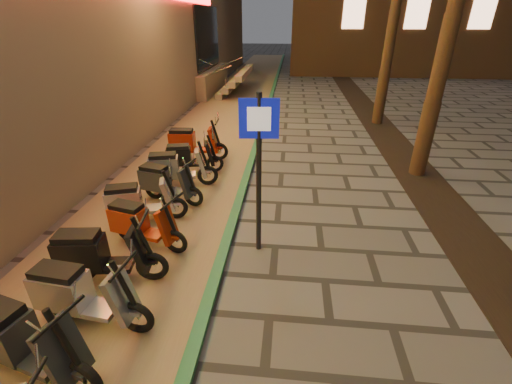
# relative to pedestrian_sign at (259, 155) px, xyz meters

# --- Properties ---
(parking_strip) EXTENTS (3.40, 60.00, 0.01)m
(parking_strip) POSITION_rel_pedestrian_sign_xyz_m (-2.30, 6.76, -1.79)
(parking_strip) COLOR #8C7251
(parking_strip) RESTS_ON ground
(green_curb) EXTENTS (0.18, 60.00, 0.10)m
(green_curb) POSITION_rel_pedestrian_sign_xyz_m (-0.60, 6.76, -1.74)
(green_curb) COLOR #26673E
(green_curb) RESTS_ON ground
(planting_strip) EXTENTS (1.20, 40.00, 0.02)m
(planting_strip) POSITION_rel_pedestrian_sign_xyz_m (3.90, 1.76, -1.78)
(planting_strip) COLOR black
(planting_strip) RESTS_ON ground
(pedestrian_sign) EXTENTS (0.61, 0.12, 2.76)m
(pedestrian_sign) POSITION_rel_pedestrian_sign_xyz_m (0.00, 0.00, 0.00)
(pedestrian_sign) COLOR black
(pedestrian_sign) RESTS_ON ground
(scooter_5) EXTENTS (1.73, 0.85, 1.22)m
(scooter_5) POSITION_rel_pedestrian_sign_xyz_m (-2.42, -2.67, -1.26)
(scooter_5) COLOR black
(scooter_5) RESTS_ON ground
(scooter_6) EXTENTS (1.63, 0.61, 1.15)m
(scooter_6) POSITION_rel_pedestrian_sign_xyz_m (-2.17, -1.91, -1.29)
(scooter_6) COLOR black
(scooter_6) RESTS_ON ground
(scooter_7) EXTENTS (1.66, 0.65, 1.16)m
(scooter_7) POSITION_rel_pedestrian_sign_xyz_m (-2.35, -1.08, -1.28)
(scooter_7) COLOR black
(scooter_7) RESTS_ON ground
(scooter_8) EXTENTS (1.49, 0.72, 1.05)m
(scooter_8) POSITION_rel_pedestrian_sign_xyz_m (-2.12, -0.09, -1.33)
(scooter_8) COLOR black
(scooter_8) RESTS_ON ground
(scooter_9) EXTENTS (1.54, 0.83, 1.09)m
(scooter_9) POSITION_rel_pedestrian_sign_xyz_m (-2.49, 0.65, -1.31)
(scooter_9) COLOR black
(scooter_9) RESTS_ON ground
(scooter_10) EXTENTS (1.51, 0.74, 1.07)m
(scooter_10) POSITION_rel_pedestrian_sign_xyz_m (-2.26, 1.60, -1.33)
(scooter_10) COLOR black
(scooter_10) RESTS_ON ground
(scooter_11) EXTENTS (1.63, 0.81, 1.15)m
(scooter_11) POSITION_rel_pedestrian_sign_xyz_m (-2.25, 2.32, -1.29)
(scooter_11) COLOR black
(scooter_11) RESTS_ON ground
(scooter_12) EXTENTS (1.48, 0.70, 1.04)m
(scooter_12) POSITION_rel_pedestrian_sign_xyz_m (-2.17, 3.18, -1.34)
(scooter_12) COLOR black
(scooter_12) RESTS_ON ground
(scooter_13) EXTENTS (1.69, 0.59, 1.19)m
(scooter_13) POSITION_rel_pedestrian_sign_xyz_m (-2.35, 4.17, -1.27)
(scooter_13) COLOR black
(scooter_13) RESTS_ON ground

